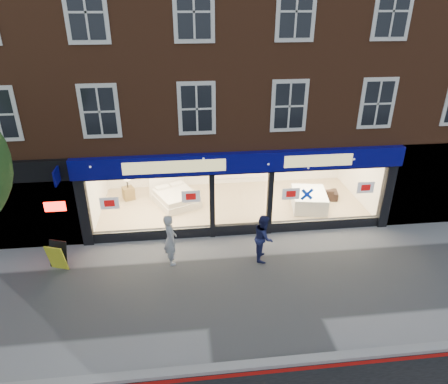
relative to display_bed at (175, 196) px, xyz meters
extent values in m
plane|color=gray|center=(2.41, -5.69, -0.40)|extent=(120.00, 120.00, 0.00)
cube|color=#8C0A07|center=(2.41, -8.79, -0.40)|extent=(60.00, 0.10, 0.01)
cube|color=gray|center=(2.41, -8.59, -0.34)|extent=(60.00, 0.25, 0.12)
cube|color=tan|center=(2.41, -0.44, -0.35)|extent=(11.00, 4.50, 0.10)
cube|color=brown|center=(2.41, 1.31, 6.25)|extent=(19.00, 8.00, 6.70)
cube|color=#070769|center=(2.41, -2.81, 2.55)|extent=(11.40, 0.28, 0.70)
cube|color=black|center=(2.41, -2.61, -0.20)|extent=(11.00, 0.18, 0.40)
cube|color=black|center=(-3.09, -2.64, 0.90)|extent=(0.35, 0.30, 2.60)
cube|color=black|center=(7.91, -2.64, 0.90)|extent=(0.35, 0.30, 2.60)
cube|color=white|center=(-0.84, -2.69, 1.05)|extent=(4.20, 0.02, 2.10)
cube|color=white|center=(5.66, -2.69, 1.05)|extent=(4.20, 0.02, 2.10)
cube|color=white|center=(2.41, -2.44, 0.75)|extent=(1.80, 0.02, 2.10)
cube|color=silver|center=(2.41, 1.81, 0.90)|extent=(11.00, 0.20, 2.60)
cube|color=#FFEAC6|center=(2.41, -0.44, 2.20)|extent=(11.00, 4.50, 0.12)
cube|color=black|center=(-5.19, -2.39, 1.25)|extent=(3.80, 0.60, 3.30)
cube|color=#FF140C|center=(-3.99, -2.74, 1.20)|extent=(0.70, 0.04, 0.35)
cube|color=black|center=(9.91, -2.49, 1.25)|extent=(4.00, 0.40, 3.30)
cube|color=silver|center=(0.06, -0.12, -0.15)|extent=(2.13, 2.26, 0.31)
cube|color=silver|center=(0.06, -0.12, 0.12)|extent=(2.05, 2.17, 0.22)
cube|color=silver|center=(-0.34, 0.75, 0.23)|extent=(1.50, 0.78, 1.07)
cube|color=silver|center=(-0.52, 0.32, 0.29)|extent=(0.64, 0.50, 0.11)
cube|color=silver|center=(0.09, 0.60, 0.29)|extent=(0.64, 0.50, 0.11)
cube|color=brown|center=(-1.99, 0.57, -0.03)|extent=(0.59, 0.59, 0.55)
cube|color=white|center=(5.51, -1.03, -0.19)|extent=(1.62, 1.91, 0.22)
cube|color=white|center=(5.51, -1.03, 0.03)|extent=(1.62, 1.91, 0.22)
cube|color=white|center=(5.51, -1.03, 0.25)|extent=(1.62, 1.91, 0.22)
imported|color=black|center=(6.11, -0.27, -0.05)|extent=(1.84, 1.01, 0.51)
cube|color=yellow|center=(-3.78, -4.05, 0.07)|extent=(0.72, 0.58, 0.95)
imported|color=#A7ABAE|center=(-0.14, -4.12, 0.49)|extent=(0.56, 0.73, 1.78)
imported|color=#1B1F4B|center=(2.93, -4.24, 0.41)|extent=(0.76, 0.90, 1.64)
camera|label=1|loc=(0.34, -15.22, 7.57)|focal=32.00mm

